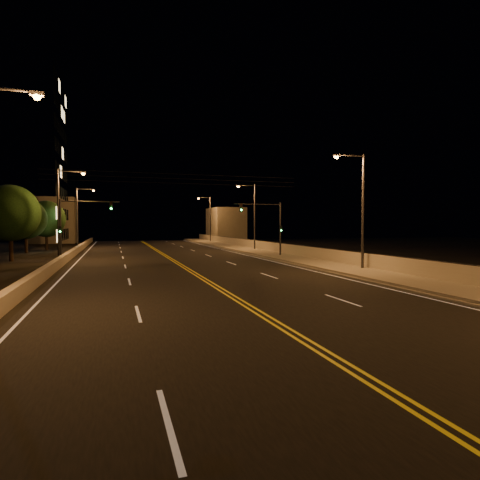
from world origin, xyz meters
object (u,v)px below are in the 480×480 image
object	(u,v)px
traffic_signal_left	(73,222)
streetlight_1	(360,204)
streetlight_3	(209,216)
streetlight_5	(62,208)
tree_0	(10,213)
traffic_signal_right	(271,223)
streetlight_2	(252,212)
streetlight_6	(79,213)
tree_1	(26,219)
tree_2	(46,219)

from	to	relation	value
traffic_signal_left	streetlight_1	bearing A→B (deg)	-32.95
streetlight_3	streetlight_5	size ratio (longest dim) A/B	1.00
streetlight_5	tree_0	size ratio (longest dim) A/B	1.19
streetlight_3	traffic_signal_right	distance (m)	34.72
streetlight_2	streetlight_6	distance (m)	24.44
streetlight_6	tree_1	size ratio (longest dim) A/B	1.31
traffic_signal_right	tree_2	world-z (taller)	tree_2
streetlight_2	streetlight_6	xyz separation A→B (m)	(-21.41, 11.80, 0.00)
streetlight_5	traffic_signal_left	world-z (taller)	streetlight_5
traffic_signal_left	streetlight_2	bearing A→B (deg)	26.57
streetlight_6	streetlight_3	bearing A→B (deg)	30.75
tree_2	traffic_signal_left	bearing A→B (deg)	-75.89
streetlight_1	traffic_signal_left	distance (m)	24.17
tree_1	tree_0	bearing A→B (deg)	-85.81
tree_0	tree_2	distance (m)	16.36
tree_0	streetlight_5	bearing A→B (deg)	-21.60
streetlight_1	streetlight_2	distance (m)	23.26
tree_1	traffic_signal_left	bearing A→B (deg)	-66.48
tree_0	tree_2	xyz separation A→B (m)	(0.66, 16.35, -0.35)
streetlight_2	traffic_signal_left	xyz separation A→B (m)	(-20.26, -10.13, -1.32)
streetlight_6	traffic_signal_right	xyz separation A→B (m)	(19.86, -21.93, -1.32)
tree_0	streetlight_3	bearing A→B (deg)	49.68
streetlight_3	tree_0	distance (m)	40.23
traffic_signal_right	tree_2	distance (m)	31.32
traffic_signal_right	tree_1	size ratio (longest dim) A/B	0.88
streetlight_1	tree_1	world-z (taller)	streetlight_1
traffic_signal_left	streetlight_6	bearing A→B (deg)	93.01
traffic_signal_left	tree_0	distance (m)	7.07
traffic_signal_right	tree_0	bearing A→B (deg)	170.74
streetlight_6	traffic_signal_right	distance (m)	29.61
traffic_signal_left	streetlight_3	bearing A→B (deg)	59.70
streetlight_2	streetlight_6	size ratio (longest dim) A/B	1.00
traffic_signal_left	tree_1	size ratio (longest dim) A/B	0.88
streetlight_5	traffic_signal_right	world-z (taller)	streetlight_5
streetlight_1	streetlight_5	xyz separation A→B (m)	(-21.41, 15.29, 0.00)
streetlight_1	traffic_signal_right	xyz separation A→B (m)	(-1.55, 13.13, -1.32)
streetlight_5	traffic_signal_left	xyz separation A→B (m)	(1.15, -2.16, -1.32)
streetlight_5	tree_0	bearing A→B (deg)	158.40
streetlight_5	tree_1	world-z (taller)	streetlight_5
streetlight_6	traffic_signal_right	world-z (taller)	streetlight_6
streetlight_2	tree_0	xyz separation A→B (m)	(-26.03, -6.14, -0.45)
streetlight_2	traffic_signal_left	distance (m)	22.69
streetlight_5	tree_1	xyz separation A→B (m)	(-5.44, 12.97, -0.87)
tree_0	tree_2	size ratio (longest dim) A/B	1.08
streetlight_1	tree_1	size ratio (longest dim) A/B	1.31
streetlight_1	streetlight_2	bearing A→B (deg)	90.00
traffic_signal_right	tree_1	xyz separation A→B (m)	(-25.29, 15.13, 0.45)
streetlight_1	streetlight_3	xyz separation A→B (m)	(0.00, 47.79, 0.00)
traffic_signal_left	tree_1	bearing A→B (deg)	113.52
streetlight_3	streetlight_6	bearing A→B (deg)	-149.25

